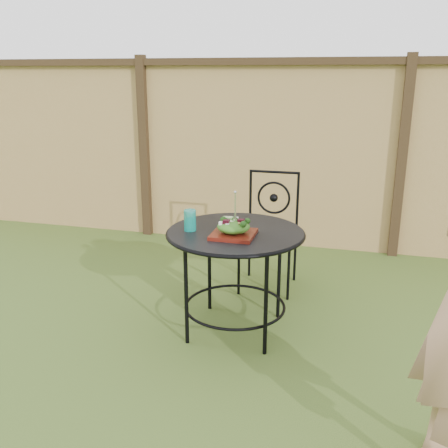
{
  "coord_description": "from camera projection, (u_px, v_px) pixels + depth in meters",
  "views": [
    {
      "loc": [
        0.9,
        -2.76,
        1.73
      ],
      "look_at": [
        0.06,
        0.34,
        0.75
      ],
      "focal_mm": 40.0,
      "sensor_mm": 36.0,
      "label": 1
    }
  ],
  "objects": [
    {
      "name": "patio_chair",
      "position": [
        270.0,
        228.0,
        4.1
      ],
      "size": [
        0.46,
        0.46,
        0.95
      ],
      "color": "black",
      "rests_on": "ground"
    },
    {
      "name": "fence",
      "position": [
        266.0,
        153.0,
        5.02
      ],
      "size": [
        8.0,
        0.12,
        1.9
      ],
      "color": "tan",
      "rests_on": "ground"
    },
    {
      "name": "salad",
      "position": [
        234.0,
        227.0,
        3.17
      ],
      "size": [
        0.21,
        0.21,
        0.08
      ],
      "primitive_type": "ellipsoid",
      "color": "#235614",
      "rests_on": "salad_plate"
    },
    {
      "name": "salad_plate",
      "position": [
        233.0,
        234.0,
        3.19
      ],
      "size": [
        0.27,
        0.27,
        0.02
      ],
      "primitive_type": "cube",
      "color": "#4B180A",
      "rests_on": "patio_table"
    },
    {
      "name": "ground",
      "position": [
        201.0,
        347.0,
        3.27
      ],
      "size": [
        60.0,
        60.0,
        0.0
      ],
      "primitive_type": "plane",
      "color": "#294416",
      "rests_on": "ground"
    },
    {
      "name": "patio_table",
      "position": [
        235.0,
        251.0,
        3.34
      ],
      "size": [
        0.92,
        0.92,
        0.72
      ],
      "color": "black",
      "rests_on": "ground"
    },
    {
      "name": "drinking_glass",
      "position": [
        190.0,
        220.0,
        3.29
      ],
      "size": [
        0.08,
        0.08,
        0.14
      ],
      "primitive_type": "cylinder",
      "color": "#0C8D7D",
      "rests_on": "patio_table"
    },
    {
      "name": "fork",
      "position": [
        235.0,
        207.0,
        3.13
      ],
      "size": [
        0.01,
        0.01,
        0.18
      ],
      "primitive_type": "cylinder",
      "color": "silver",
      "rests_on": "salad"
    }
  ]
}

